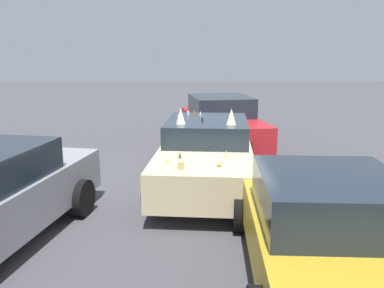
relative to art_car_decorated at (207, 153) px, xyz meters
name	(u,v)px	position (x,y,z in m)	size (l,w,h in m)	color
ground_plane	(206,185)	(-0.04, 0.00, -0.70)	(60.00, 60.00, 0.00)	#47474C
art_car_decorated	(207,153)	(0.00, 0.00, 0.00)	(4.85, 2.42, 1.69)	beige
parked_sedan_row_back_far	(321,228)	(-3.71, -1.17, 0.00)	(4.40, 2.18, 1.43)	gold
parked_sedan_behind_left	(222,123)	(3.37, -0.63, 0.04)	(4.39, 2.47, 1.50)	red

